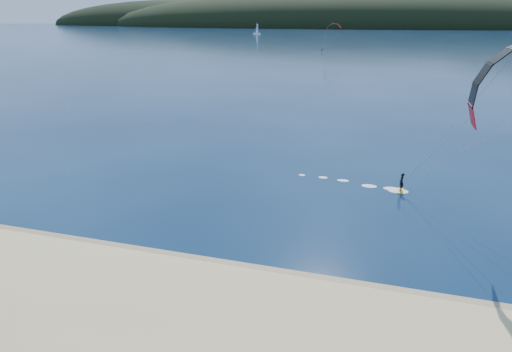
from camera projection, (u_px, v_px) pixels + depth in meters
The scene contains 5 objects.
ground at pixel (168, 305), 26.23m from camera, with size 1800.00×1800.00×0.00m, color #071C37.
wet_sand at pixel (198, 266), 30.27m from camera, with size 220.00×2.50×0.10m.
headland at pixel (385, 27), 697.73m from camera, with size 1200.00×310.00×140.00m.
kitesurfer_far at pixel (334, 32), 199.96m from camera, with size 10.01×7.53×11.97m.
sailboat at pixel (257, 33), 414.43m from camera, with size 7.78×4.84×10.83m.
Camera 1 is at (11.26, -19.60, 16.28)m, focal length 30.77 mm.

